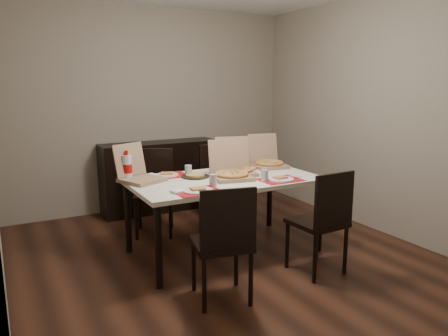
{
  "coord_description": "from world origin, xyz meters",
  "views": [
    {
      "loc": [
        -1.89,
        -3.5,
        1.68
      ],
      "look_at": [
        0.06,
        0.12,
        0.85
      ],
      "focal_mm": 35.0,
      "sensor_mm": 36.0,
      "label": 1
    }
  ],
  "objects": [
    {
      "name": "ground",
      "position": [
        0.0,
        0.0,
        -0.01
      ],
      "size": [
        3.8,
        4.0,
        0.02
      ],
      "primitive_type": "cube",
      "color": "#3E1F13",
      "rests_on": "ground"
    },
    {
      "name": "room_walls",
      "position": [
        0.0,
        0.43,
        1.73
      ],
      "size": [
        3.84,
        4.02,
        2.62
      ],
      "color": "gray",
      "rests_on": "ground"
    },
    {
      "name": "sideboard",
      "position": [
        0.0,
        1.78,
        0.45
      ],
      "size": [
        1.5,
        0.4,
        0.9
      ],
      "primitive_type": "cube",
      "color": "black",
      "rests_on": "ground"
    },
    {
      "name": "dining_table",
      "position": [
        0.06,
        0.12,
        0.68
      ],
      "size": [
        1.8,
        1.0,
        0.75
      ],
      "color": "beige",
      "rests_on": "ground"
    },
    {
      "name": "chair_near_left",
      "position": [
        -0.43,
        -0.78,
        0.51
      ],
      "size": [
        0.5,
        0.5,
        0.93
      ],
      "color": "black",
      "rests_on": "ground"
    },
    {
      "name": "chair_near_right",
      "position": [
        0.57,
        -0.73,
        0.51
      ],
      "size": [
        0.44,
        0.44,
        0.93
      ],
      "color": "black",
      "rests_on": "ground"
    },
    {
      "name": "chair_far_left",
      "position": [
        -0.35,
        1.01,
        0.51
      ],
      "size": [
        0.55,
        0.55,
        0.93
      ],
      "color": "black",
      "rests_on": "ground"
    },
    {
      "name": "chair_far_right",
      "position": [
        0.47,
        0.99,
        0.51
      ],
      "size": [
        0.44,
        0.44,
        0.93
      ],
      "color": "black",
      "rests_on": "ground"
    },
    {
      "name": "setting_near_left",
      "position": [
        -0.35,
        -0.2,
        0.77
      ],
      "size": [
        0.48,
        0.3,
        0.11
      ],
      "color": "red",
      "rests_on": "dining_table"
    },
    {
      "name": "setting_near_right",
      "position": [
        0.45,
        -0.2,
        0.77
      ],
      "size": [
        0.46,
        0.3,
        0.11
      ],
      "color": "red",
      "rests_on": "dining_table"
    },
    {
      "name": "setting_far_left",
      "position": [
        -0.36,
        0.46,
        0.77
      ],
      "size": [
        0.45,
        0.3,
        0.11
      ],
      "color": "red",
      "rests_on": "dining_table"
    },
    {
      "name": "setting_far_right",
      "position": [
        0.47,
        0.43,
        0.77
      ],
      "size": [
        0.46,
        0.3,
        0.11
      ],
      "color": "red",
      "rests_on": "dining_table"
    },
    {
      "name": "napkin_loose",
      "position": [
        0.12,
        0.11,
        0.76
      ],
      "size": [
        0.14,
        0.14,
        0.02
      ],
      "primitive_type": "cube",
      "rotation": [
        0.0,
        0.0,
        0.26
      ],
      "color": "white",
      "rests_on": "dining_table"
    },
    {
      "name": "pizza_box_center",
      "position": [
        0.11,
        0.08,
        0.81
      ],
      "size": [
        0.42,
        0.45,
        0.36
      ],
      "color": "#8C6C51",
      "rests_on": "dining_table"
    },
    {
      "name": "pizza_box_right",
      "position": [
        0.75,
        0.39,
        0.81
      ],
      "size": [
        0.4,
        0.43,
        0.35
      ],
      "color": "#8C6C51",
      "rests_on": "dining_table"
    },
    {
      "name": "pizza_box_left",
      "position": [
        -0.7,
        0.39,
        0.81
      ],
      "size": [
        0.47,
        0.49,
        0.34
      ],
      "color": "#8C6C51",
      "rests_on": "dining_table"
    },
    {
      "name": "pizza_box_extra",
      "position": [
        0.26,
        0.24,
        0.81
      ],
      "size": [
        0.44,
        0.47,
        0.36
      ],
      "color": "#8C6C51",
      "rests_on": "dining_table"
    },
    {
      "name": "faina_plate",
      "position": [
        -0.17,
        0.29,
        0.76
      ],
      "size": [
        0.27,
        0.27,
        0.03
      ],
      "color": "black",
      "rests_on": "dining_table"
    },
    {
      "name": "dip_bowl",
      "position": [
        0.09,
        0.36,
        0.77
      ],
      "size": [
        0.15,
        0.15,
        0.03
      ],
      "primitive_type": "imported",
      "rotation": [
        0.0,
        0.0,
        -0.21
      ],
      "color": "white",
      "rests_on": "dining_table"
    },
    {
      "name": "soda_bottle",
      "position": [
        -0.79,
        0.48,
        0.87
      ],
      "size": [
        0.1,
        0.1,
        0.29
      ],
      "color": "silver",
      "rests_on": "dining_table"
    }
  ]
}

